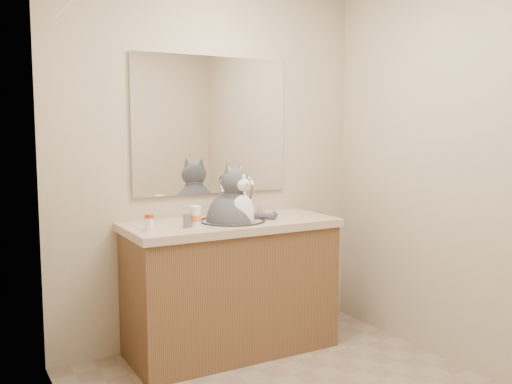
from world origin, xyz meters
TOP-DOWN VIEW (x-y plane):
  - room at (0.00, 0.00)m, footprint 2.22×2.52m
  - vanity at (0.00, 0.96)m, footprint 1.34×0.59m
  - mirror at (0.00, 1.24)m, footprint 1.10×0.02m
  - shower_curtain at (-1.05, 0.10)m, footprint 0.02×1.30m
  - cat at (-0.01, 0.93)m, footprint 0.49×0.40m
  - pill_bottle_redcap at (-0.56, 0.89)m, footprint 0.07×0.07m
  - pill_bottle_orange at (-0.26, 0.91)m, footprint 0.08×0.08m
  - grey_canister at (-0.33, 0.88)m, footprint 0.07×0.07m

SIDE VIEW (x-z plane):
  - vanity at x=0.00m, z-range -0.12..1.00m
  - cat at x=-0.01m, z-range 0.59..1.17m
  - grey_canister at x=-0.33m, z-range 0.85..0.93m
  - pill_bottle_redcap at x=-0.56m, z-range 0.85..0.94m
  - pill_bottle_orange at x=-0.26m, z-range 0.85..0.97m
  - shower_curtain at x=-1.05m, z-range 0.06..2.00m
  - room at x=0.00m, z-range -0.01..2.41m
  - mirror at x=0.00m, z-range 1.00..1.90m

